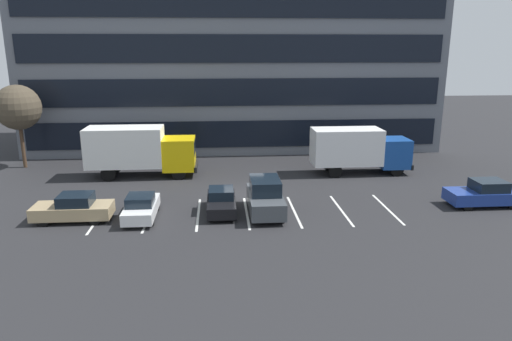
# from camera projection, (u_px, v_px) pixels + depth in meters

# --- Properties ---
(ground_plane) EXTENTS (120.00, 120.00, 0.00)m
(ground_plane) POSITION_uv_depth(u_px,v_px,m) (243.00, 194.00, 30.71)
(ground_plane) COLOR #262628
(office_building) EXTENTS (36.99, 13.94, 14.40)m
(office_building) POSITION_uv_depth(u_px,v_px,m) (233.00, 69.00, 46.16)
(office_building) COLOR slate
(office_building) RESTS_ON ground_plane
(lot_markings) EXTENTS (16.94, 5.40, 0.01)m
(lot_markings) POSITION_uv_depth(u_px,v_px,m) (247.00, 213.00, 27.29)
(lot_markings) COLOR silver
(lot_markings) RESTS_ON ground_plane
(box_truck_blue) EXTENTS (7.42, 2.46, 3.44)m
(box_truck_blue) POSITION_uv_depth(u_px,v_px,m) (358.00, 148.00, 35.27)
(box_truck_blue) COLOR #194799
(box_truck_blue) RESTS_ON ground_plane
(box_truck_yellow) EXTENTS (7.96, 2.64, 3.69)m
(box_truck_yellow) POSITION_uv_depth(u_px,v_px,m) (139.00, 149.00, 34.41)
(box_truck_yellow) COLOR yellow
(box_truck_yellow) RESTS_ON ground_plane
(sedan_white) EXTENTS (1.63, 3.90, 1.40)m
(sedan_white) POSITION_uv_depth(u_px,v_px,m) (141.00, 207.00, 26.25)
(sedan_white) COLOR white
(sedan_white) RESTS_ON ground_plane
(sedan_tan) EXTENTS (4.23, 1.77, 1.52)m
(sedan_tan) POSITION_uv_depth(u_px,v_px,m) (74.00, 208.00, 25.88)
(sedan_tan) COLOR tan
(sedan_tan) RESTS_ON ground_plane
(sedan_black) EXTENTS (1.62, 3.87, 1.39)m
(sedan_black) POSITION_uv_depth(u_px,v_px,m) (221.00, 201.00, 27.22)
(sedan_black) COLOR black
(sedan_black) RESTS_ON ground_plane
(sedan_navy) EXTENTS (4.44, 1.86, 1.59)m
(sedan_navy) POSITION_uv_depth(u_px,v_px,m) (485.00, 194.00, 28.34)
(sedan_navy) COLOR navy
(sedan_navy) RESTS_ON ground_plane
(suv_charcoal) EXTENTS (1.90, 4.49, 2.03)m
(suv_charcoal) POSITION_uv_depth(u_px,v_px,m) (265.00, 197.00, 27.00)
(suv_charcoal) COLOR #474C51
(suv_charcoal) RESTS_ON ground_plane
(bare_tree) EXTENTS (3.49, 3.49, 6.54)m
(bare_tree) POSITION_uv_depth(u_px,v_px,m) (18.00, 108.00, 36.31)
(bare_tree) COLOR #473323
(bare_tree) RESTS_ON ground_plane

